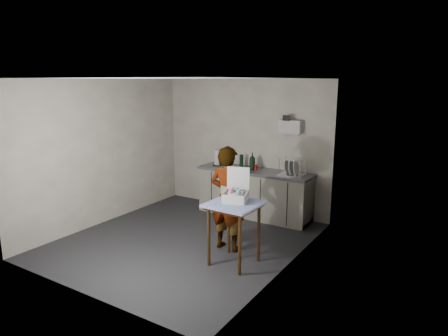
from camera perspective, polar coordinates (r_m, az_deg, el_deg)
The scene contains 15 objects.
ground at distance 6.70m, azimuth -5.68°, elevation -10.22°, with size 4.00×4.00×0.00m, color #26262A.
wall_back at distance 7.96m, azimuth 2.89°, elevation 3.19°, with size 3.60×0.02×2.60m, color #B6B09E.
wall_right at distance 5.43m, azimuth 9.17°, elevation -1.31°, with size 0.02×4.00×2.60m, color #B6B09E.
wall_left at distance 7.54m, azimuth -16.76°, elevation 2.16°, with size 0.02×4.00×2.60m, color #B6B09E.
ceiling at distance 6.19m, azimuth -6.20°, elevation 12.55°, with size 3.60×4.00×0.01m, color white.
kitchen_counter at distance 7.71m, azimuth 4.37°, elevation -3.78°, with size 2.24×0.62×0.91m.
wall_shelf at distance 7.40m, azimuth 9.47°, elevation 5.83°, with size 0.42×0.18×0.37m.
side_table at distance 5.61m, azimuth 1.45°, elevation -6.15°, with size 0.72×0.72×0.90m.
standing_man at distance 6.09m, azimuth 0.52°, elevation -4.39°, with size 0.59×0.39×1.62m, color #B2A593.
soap_bottle at distance 7.58m, azimuth 4.06°, elevation 0.96°, with size 0.12×0.13×0.32m, color black.
soda_can at distance 7.56m, azimuth 4.55°, elevation 0.09°, with size 0.06×0.06×0.11m, color red.
dark_bottle at distance 7.78m, azimuth 2.50°, elevation 1.02°, with size 0.07×0.07×0.26m, color black.
paper_towel at distance 7.96m, azimuth -0.98°, elevation 1.44°, with size 0.18×0.18×0.31m.
dish_rack at distance 7.26m, azimuth 9.68°, elevation -0.45°, with size 0.44×0.33×0.31m.
bakery_box at distance 5.64m, azimuth 1.68°, elevation -3.72°, with size 0.41×0.42×0.46m.
Camera 1 is at (3.81, -4.88, 2.57)m, focal length 32.00 mm.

